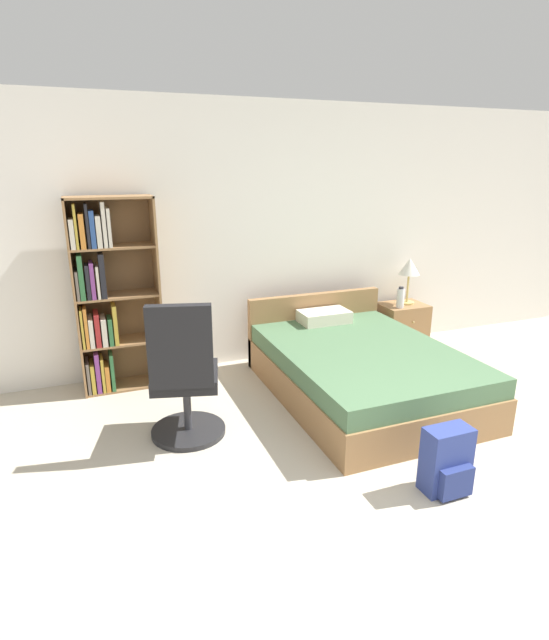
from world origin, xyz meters
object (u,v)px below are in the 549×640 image
object	(u,v)px
water_bottle	(400,298)
bed	(359,368)
office_chair	(185,381)
nightstand	(401,326)
backpack_blue	(447,462)
bookshelf	(106,297)
table_lamp	(409,269)

from	to	relation	value
water_bottle	bed	bearing A→B (deg)	-140.56
office_chair	bed	bearing A→B (deg)	8.74
bed	nightstand	world-z (taller)	bed
bed	nightstand	bearing A→B (deg)	39.60
water_bottle	backpack_blue	bearing A→B (deg)	-117.47
bookshelf	bed	world-z (taller)	bookshelf
nightstand	table_lamp	size ratio (longest dim) A/B	0.98
bookshelf	bed	bearing A→B (deg)	-24.19
bookshelf	backpack_blue	xyz separation A→B (m)	(1.85, -2.37, -0.67)
backpack_blue	office_chair	bearing A→B (deg)	139.64
bed	office_chair	distance (m)	1.65
nightstand	water_bottle	bearing A→B (deg)	-139.07
office_chair	table_lamp	bearing A→B (deg)	22.81
bed	table_lamp	distance (m)	1.59
bookshelf	bed	size ratio (longest dim) A/B	0.85
table_lamp	water_bottle	world-z (taller)	table_lamp
office_chair	table_lamp	world-z (taller)	office_chair
office_chair	water_bottle	world-z (taller)	office_chair
bookshelf	nightstand	size ratio (longest dim) A/B	3.47
bed	water_bottle	world-z (taller)	water_bottle
water_bottle	office_chair	bearing A→B (deg)	-158.05
table_lamp	bed	bearing A→B (deg)	-141.29
nightstand	backpack_blue	size ratio (longest dim) A/B	1.15
nightstand	table_lamp	world-z (taller)	table_lamp
backpack_blue	water_bottle	bearing A→B (deg)	62.53
bookshelf	office_chair	xyz separation A→B (m)	(0.44, -1.17, -0.39)
water_bottle	backpack_blue	xyz separation A→B (m)	(-1.16, -2.24, -0.41)
bed	backpack_blue	size ratio (longest dim) A/B	4.71
bookshelf	office_chair	bearing A→B (deg)	-69.34
bookshelf	water_bottle	world-z (taller)	bookshelf
bed	water_bottle	size ratio (longest dim) A/B	8.79
backpack_blue	bed	bearing A→B (deg)	82.01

